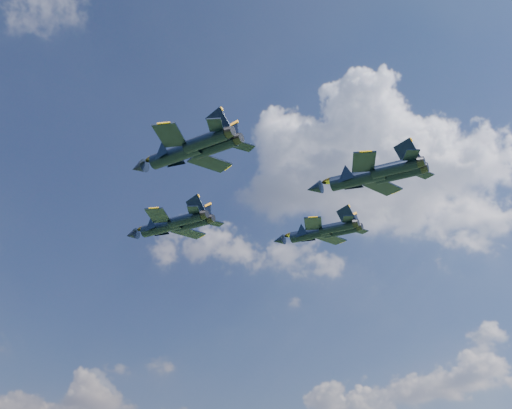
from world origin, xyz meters
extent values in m
cylinder|color=black|center=(-8.21, 17.84, 58.62)|extent=(5.13, 9.52, 1.89)
cone|color=black|center=(-10.37, 23.54, 58.62)|extent=(2.64, 3.19, 1.79)
ellipsoid|color=brown|center=(-9.44, 21.08, 59.20)|extent=(2.03, 3.18, 0.86)
cube|color=black|center=(-11.01, 14.53, 58.62)|extent=(5.41, 5.29, 0.19)
cube|color=black|center=(-3.92, 17.21, 58.62)|extent=(4.90, 2.84, 0.19)
cube|color=black|center=(-8.05, 9.69, 58.62)|extent=(2.85, 2.94, 0.15)
cube|color=black|center=(-2.93, 11.63, 58.62)|extent=(2.70, 1.88, 0.15)
cube|color=black|center=(-6.87, 11.04, 60.09)|extent=(1.81, 2.67, 3.17)
cube|color=black|center=(-4.71, 11.86, 60.09)|extent=(1.67, 3.13, 3.17)
cylinder|color=black|center=(-18.48, -2.12, 58.75)|extent=(4.82, 9.78, 1.93)
cone|color=black|center=(-20.41, 3.80, 58.75)|extent=(2.60, 3.22, 1.82)
ellipsoid|color=brown|center=(-19.58, 1.25, 59.34)|extent=(1.95, 3.24, 0.88)
cube|color=black|center=(-21.49, -5.35, 58.75)|extent=(5.58, 5.31, 0.19)
cube|color=black|center=(-14.14, -2.96, 58.75)|extent=(5.12, 3.13, 0.19)
cube|color=black|center=(-18.71, -10.43, 58.75)|extent=(2.95, 2.97, 0.15)
cube|color=black|center=(-13.41, -8.71, 58.75)|extent=(2.82, 2.03, 0.15)
cube|color=black|center=(-17.45, -9.12, 60.25)|extent=(1.72, 2.80, 3.23)
cube|color=black|center=(-15.20, -8.39, 60.25)|extent=(1.66, 3.20, 3.23)
cylinder|color=black|center=(12.33, 6.61, 59.29)|extent=(5.02, 8.97, 1.79)
cone|color=black|center=(10.17, 11.97, 59.29)|extent=(2.54, 3.03, 1.69)
ellipsoid|color=brown|center=(11.10, 9.66, 59.84)|extent=(1.97, 3.00, 0.82)
cube|color=black|center=(9.76, 3.43, 59.29)|extent=(5.09, 5.04, 0.18)
cube|color=black|center=(16.40, 6.11, 59.29)|extent=(4.58, 2.59, 0.18)
cube|color=black|center=(12.66, -1.09, 59.29)|extent=(2.68, 2.79, 0.14)
cube|color=black|center=(17.45, 0.85, 59.29)|extent=(2.53, 1.73, 0.14)
cube|color=black|center=(13.74, 0.21, 60.68)|extent=(1.77, 2.49, 3.00)
cube|color=black|center=(15.77, 1.03, 60.68)|extent=(1.60, 2.95, 3.00)
cylinder|color=black|center=(4.22, -10.95, 59.36)|extent=(5.64, 9.78, 1.96)
cone|color=black|center=(1.74, -5.14, 59.36)|extent=(2.81, 3.33, 1.85)
ellipsoid|color=brown|center=(2.81, -7.65, 59.96)|extent=(2.20, 3.28, 0.89)
cube|color=black|center=(1.46, -14.49, 59.36)|extent=(5.54, 5.55, 0.20)
cube|color=black|center=(8.68, -11.42, 59.36)|extent=(5.06, 2.92, 0.20)
cube|color=black|center=(4.73, -19.38, 59.36)|extent=(2.91, 3.06, 0.15)
cube|color=black|center=(9.94, -17.16, 59.36)|extent=(2.74, 1.85, 0.15)
cube|color=black|center=(5.89, -17.93, 60.88)|extent=(1.98, 2.70, 3.28)
cube|color=black|center=(8.09, -17.00, 60.88)|extent=(1.76, 3.22, 3.28)
camera|label=1|loc=(-53.71, -60.76, 19.70)|focal=45.00mm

